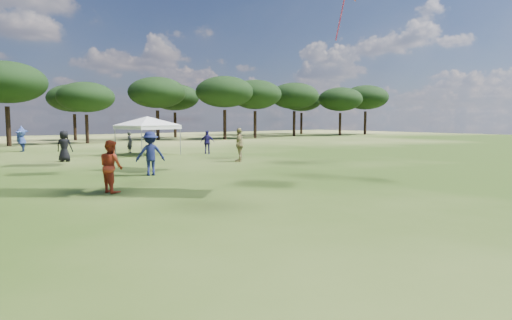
% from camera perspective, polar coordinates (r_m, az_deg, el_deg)
% --- Properties ---
extents(tent_right, '(6.43, 6.43, 2.90)m').
position_cam_1_polar(tent_right, '(29.80, -14.29, 5.41)').
color(tent_right, gray).
rests_on(tent_right, ground).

